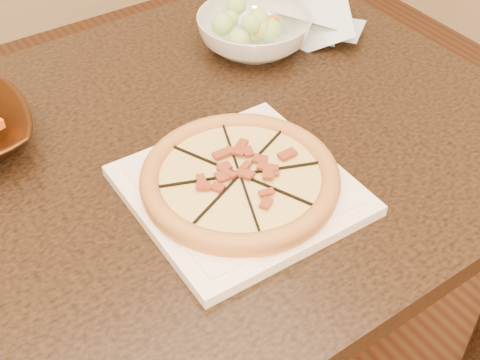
{
  "coord_description": "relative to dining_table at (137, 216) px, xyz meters",
  "views": [
    {
      "loc": [
        -0.19,
        -0.58,
        1.44
      ],
      "look_at": [
        0.22,
        0.03,
        0.78
      ],
      "focal_mm": 50.0,
      "sensor_mm": 36.0,
      "label": 1
    }
  ],
  "objects": [
    {
      "name": "dining_table",
      "position": [
        0.0,
        0.0,
        0.0
      ],
      "size": [
        1.4,
        0.92,
        0.75
      ],
      "color": "#362214",
      "rests_on": "floor"
    },
    {
      "name": "plate",
      "position": [
        0.11,
        -0.14,
        0.11
      ],
      "size": [
        0.31,
        0.31,
        0.02
      ],
      "color": "white",
      "rests_on": "dining_table"
    },
    {
      "name": "pizza",
      "position": [
        0.11,
        -0.14,
        0.14
      ],
      "size": [
        0.3,
        0.3,
        0.03
      ],
      "color": "#A86A33",
      "rests_on": "plate"
    },
    {
      "name": "salad_bowl",
      "position": [
        0.37,
        0.19,
        0.14
      ],
      "size": [
        0.27,
        0.27,
        0.07
      ],
      "primitive_type": "imported",
      "rotation": [
        0.0,
        0.0,
        -0.27
      ],
      "color": "silver",
      "rests_on": "dining_table"
    },
    {
      "name": "salad",
      "position": [
        0.37,
        0.19,
        0.19
      ],
      "size": [
        0.1,
        0.11,
        0.04
      ],
      "color": "#A7D46D",
      "rests_on": "salad_bowl"
    },
    {
      "name": "cling_film",
      "position": [
        0.5,
        0.16,
        0.13
      ],
      "size": [
        0.19,
        0.17,
        0.05
      ],
      "primitive_type": null,
      "rotation": [
        0.0,
        0.0,
        0.38
      ],
      "color": "silver",
      "rests_on": "dining_table"
    }
  ]
}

